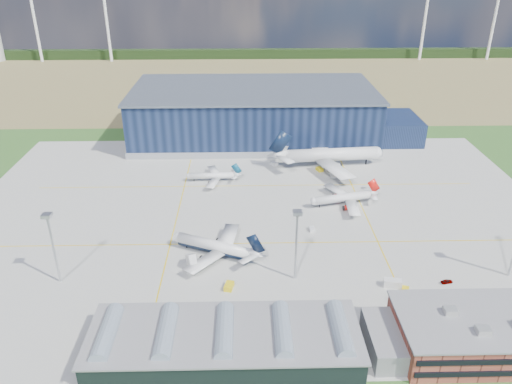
# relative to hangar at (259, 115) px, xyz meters

# --- Properties ---
(ground) EXTENTS (600.00, 600.00, 0.00)m
(ground) POSITION_rel_hangar_xyz_m (-2.81, -94.80, -11.62)
(ground) COLOR #2B541F
(ground) RESTS_ON ground
(apron) EXTENTS (220.00, 160.00, 0.08)m
(apron) POSITION_rel_hangar_xyz_m (-2.81, -84.80, -11.59)
(apron) COLOR #A5A5A0
(apron) RESTS_ON ground
(farmland) EXTENTS (600.00, 220.00, 0.01)m
(farmland) POSITION_rel_hangar_xyz_m (-2.81, 125.20, -11.62)
(farmland) COLOR #927C4E
(farmland) RESTS_ON ground
(treeline) EXTENTS (600.00, 8.00, 8.00)m
(treeline) POSITION_rel_hangar_xyz_m (-2.81, 205.20, -7.62)
(treeline) COLOR black
(treeline) RESTS_ON ground
(horizon_dressing) EXTENTS (440.20, 18.00, 70.00)m
(horizon_dressing) POSITION_rel_hangar_xyz_m (-194.11, 199.58, 22.58)
(horizon_dressing) COLOR white
(horizon_dressing) RESTS_ON ground
(hangar) EXTENTS (145.00, 62.00, 26.10)m
(hangar) POSITION_rel_hangar_xyz_m (0.00, 0.00, 0.00)
(hangar) COLOR #0F1A33
(hangar) RESTS_ON ground
(ops_building) EXTENTS (46.00, 23.00, 10.90)m
(ops_building) POSITION_rel_hangar_xyz_m (52.20, -154.81, -6.82)
(ops_building) COLOR brown
(ops_building) RESTS_ON ground
(glass_concourse) EXTENTS (78.00, 23.00, 8.60)m
(glass_concourse) POSITION_rel_hangar_xyz_m (-9.26, -154.80, -7.93)
(glass_concourse) COLOR black
(glass_concourse) RESTS_ON ground
(light_mast_west) EXTENTS (2.60, 2.60, 23.00)m
(light_mast_west) POSITION_rel_hangar_xyz_m (-62.81, -124.80, 3.82)
(light_mast_west) COLOR #AFB0B6
(light_mast_west) RESTS_ON ground
(light_mast_center) EXTENTS (2.60, 2.60, 23.00)m
(light_mast_center) POSITION_rel_hangar_xyz_m (7.19, -124.80, 3.82)
(light_mast_center) COLOR #AFB0B6
(light_mast_center) RESTS_ON ground
(airliner_navy) EXTENTS (43.26, 42.90, 10.74)m
(airliner_navy) POSITION_rel_hangar_xyz_m (-17.61, -111.43, -6.25)
(airliner_navy) COLOR silver
(airliner_navy) RESTS_ON ground
(airliner_red) EXTENTS (34.86, 34.38, 9.52)m
(airliner_red) POSITION_rel_hangar_xyz_m (29.74, -77.80, -6.86)
(airliner_red) COLOR silver
(airliner_red) RESTS_ON ground
(airliner_widebody) EXTENTS (57.16, 56.11, 17.32)m
(airliner_widebody) POSITION_rel_hangar_xyz_m (31.32, -39.80, -2.96)
(airliner_widebody) COLOR silver
(airliner_widebody) RESTS_ON ground
(airliner_regional) EXTENTS (24.65, 24.13, 7.87)m
(airliner_regional) POSITION_rel_hangar_xyz_m (-21.64, -54.80, -7.68)
(airliner_regional) COLOR silver
(airliner_regional) RESTS_ON ground
(gse_tug_a) EXTENTS (3.12, 4.22, 1.58)m
(gse_tug_a) POSITION_rel_hangar_xyz_m (-12.46, -129.33, -10.83)
(gse_tug_a) COLOR yellow
(gse_tug_a) RESTS_ON ground
(gse_tug_b) EXTENTS (2.93, 3.47, 1.28)m
(gse_tug_b) POSITION_rel_hangar_xyz_m (38.41, -132.21, -10.98)
(gse_tug_b) COLOR yellow
(gse_tug_b) RESTS_ON ground
(gse_cart_a) EXTENTS (2.15, 3.00, 1.23)m
(gse_cart_a) POSITION_rel_hangar_xyz_m (15.81, -96.92, -11.00)
(gse_cart_a) COLOR silver
(gse_cart_a) RESTS_ON ground
(gse_tug_c) EXTENTS (3.36, 4.06, 1.53)m
(gse_tug_c) POSITION_rel_hangar_xyz_m (25.65, -45.17, -10.85)
(gse_tug_c) COLOR yellow
(gse_tug_c) RESTS_ON ground
(gse_cart_b) EXTENTS (3.77, 3.99, 1.44)m
(gse_cart_b) POSITION_rel_hangar_xyz_m (5.82, -38.11, -10.90)
(gse_cart_b) COLOR silver
(gse_cart_b) RESTS_ON ground
(gse_van_c) EXTENTS (5.46, 3.41, 2.44)m
(gse_van_c) POSITION_rel_hangar_xyz_m (35.40, -129.54, -10.40)
(gse_van_c) COLOR silver
(gse_van_c) RESTS_ON ground
(airstair) EXTENTS (4.08, 6.02, 3.58)m
(airstair) POSITION_rel_hangar_xyz_m (-24.31, -118.54, -9.83)
(airstair) COLOR silver
(airstair) RESTS_ON ground
(car_a) EXTENTS (3.76, 2.15, 1.21)m
(car_a) POSITION_rel_hangar_xyz_m (52.04, -128.24, -11.01)
(car_a) COLOR #99999E
(car_a) RESTS_ON ground
(car_b) EXTENTS (3.51, 1.68, 1.11)m
(car_b) POSITION_rel_hangar_xyz_m (30.67, -142.80, -11.06)
(car_b) COLOR #99999E
(car_b) RESTS_ON ground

